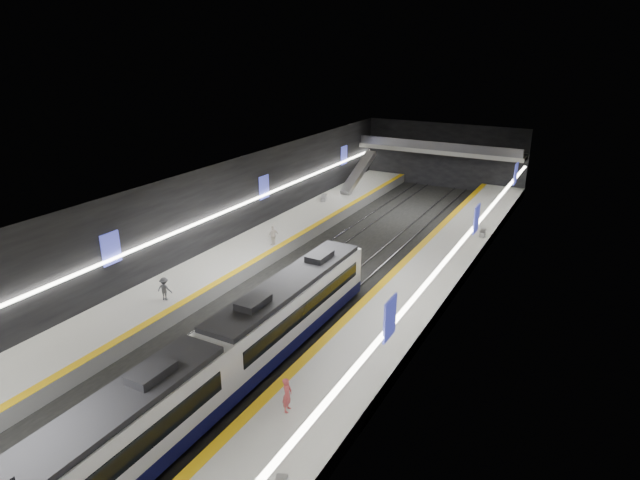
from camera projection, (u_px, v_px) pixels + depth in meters
The scene contains 23 objects.
ground at pixel (301, 294), 39.18m from camera, with size 70.00×70.00×0.00m, color black.
ceiling at pixel (300, 189), 36.38m from camera, with size 20.00×70.00×0.04m, color beige.
wall_left at pixel (192, 222), 42.28m from camera, with size 0.04×70.00×8.00m, color black.
wall_right at pixel (438, 271), 33.28m from camera, with size 0.04×70.00×8.00m, color black.
wall_back at pixel (444, 156), 66.53m from camera, with size 20.00×0.04×8.00m, color black.
platform_left at pixel (220, 268), 42.38m from camera, with size 5.00×70.00×1.00m, color slate.
tile_surface_left at pixel (219, 262), 42.20m from camera, with size 5.00×70.00×0.02m, color #A7A7A2.
tactile_strip_left at pixel (242, 268), 41.21m from camera, with size 0.60×70.00×0.02m, color #E0A80B.
platform_right at pixel (398, 312), 35.64m from camera, with size 5.00×70.00×1.00m, color slate.
tile_surface_right at pixel (398, 305), 35.46m from camera, with size 5.00×70.00×0.02m, color #A7A7A2.
tactile_strip_right at pixel (368, 297), 36.44m from camera, with size 0.60×70.00×0.02m, color #E0A80B.
rails at pixel (301, 294), 39.16m from camera, with size 6.52×70.00×0.12m.
train at pixel (211, 367), 26.60m from camera, with size 2.69×30.04×3.60m.
ad_posters at pixel (308, 233), 38.43m from camera, with size 19.94×53.50×2.20m.
cove_light_left at pixel (194, 225), 42.26m from camera, with size 0.25×68.60×0.12m, color white.
cove_light_right at pixel (435, 273), 33.44m from camera, with size 0.25×68.60×0.12m, color white.
mezzanine_bridge at pixel (439, 150), 64.46m from camera, with size 20.00×3.00×1.50m.
escalator at pixel (358, 172), 62.89m from camera, with size 1.20×8.00×0.60m, color #99999E.
bench_left_far at pixel (324, 198), 58.70m from camera, with size 0.52×1.87×0.46m, color #99999E.
bench_right_far at pixel (483, 233), 48.11m from camera, with size 0.46×1.65×0.40m, color #99999E.
passenger_right_a at pixel (287, 395), 25.03m from camera, with size 0.64×0.42×1.76m, color #CE4D51.
passenger_left_a at pixel (273, 236), 45.49m from camera, with size 1.02×0.43×1.75m, color beige.
passenger_left_b at pixel (164, 289), 35.88m from camera, with size 1.04×0.60×1.62m, color #44454C.
Camera 1 is at (18.16, -30.29, 17.49)m, focal length 30.00 mm.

